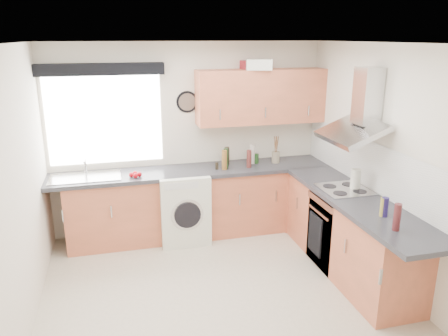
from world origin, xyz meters
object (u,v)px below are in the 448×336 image
object	(u,v)px
oven	(341,230)
washing_machine	(183,206)
upper_cabinets	(261,96)
extractor_hood	(359,113)

from	to	relation	value
oven	washing_machine	world-z (taller)	washing_machine
upper_cabinets	washing_machine	distance (m)	1.75
oven	upper_cabinets	bearing A→B (deg)	112.54
oven	extractor_hood	size ratio (longest dim) A/B	1.09
extractor_hood	upper_cabinets	world-z (taller)	upper_cabinets
oven	washing_machine	size ratio (longest dim) A/B	0.94
extractor_hood	washing_machine	world-z (taller)	extractor_hood
oven	extractor_hood	distance (m)	1.35
oven	extractor_hood	xyz separation A→B (m)	(0.10, -0.00, 1.34)
extractor_hood	washing_machine	xyz separation A→B (m)	(-1.75, 1.10, -1.32)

